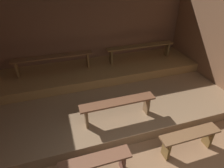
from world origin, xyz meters
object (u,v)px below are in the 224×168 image
(bench_middle_left, at_px, (53,59))
(bench_middle_right, at_px, (140,48))
(bench_floor_right, at_px, (189,138))
(bench_floor_left, at_px, (96,164))
(bench_lower_center, at_px, (118,105))

(bench_middle_left, bearing_deg, bench_middle_right, 0.00)
(bench_middle_right, bearing_deg, bench_floor_right, -97.43)
(bench_floor_left, xyz_separation_m, bench_floor_right, (1.75, 0.00, 0.00))
(bench_floor_left, xyz_separation_m, bench_middle_left, (-0.40, 3.04, 0.52))
(bench_floor_right, xyz_separation_m, bench_middle_right, (0.40, 3.04, 0.52))
(bench_floor_right, bearing_deg, bench_middle_left, 125.17)
(bench_lower_center, relative_size, bench_middle_right, 0.74)
(bench_floor_left, height_order, bench_lower_center, bench_lower_center)
(bench_lower_center, bearing_deg, bench_middle_left, 118.27)
(bench_floor_right, height_order, bench_lower_center, bench_lower_center)
(bench_floor_left, relative_size, bench_middle_left, 0.55)
(bench_floor_right, relative_size, bench_lower_center, 0.74)
(bench_floor_right, bearing_deg, bench_middle_right, 82.57)
(bench_floor_left, relative_size, bench_floor_right, 1.00)
(bench_floor_right, distance_m, bench_middle_right, 3.11)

